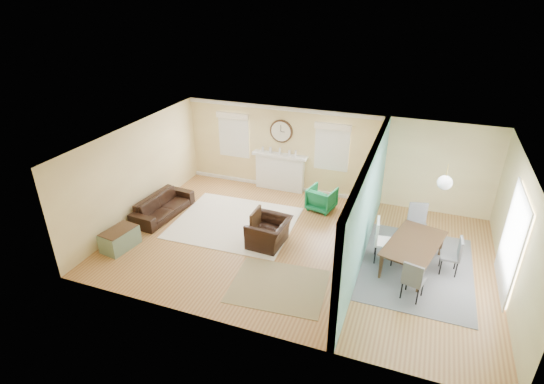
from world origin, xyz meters
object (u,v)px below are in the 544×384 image
object	(u,v)px
sofa	(163,206)
dining_table	(414,255)
eames_chair	(269,232)
credenza	(357,214)
green_chair	(322,199)

from	to	relation	value
sofa	dining_table	distance (m)	6.63
sofa	eames_chair	xyz separation A→B (m)	(3.26, -0.35, 0.05)
credenza	dining_table	xyz separation A→B (m)	(1.51, -1.29, -0.08)
sofa	eames_chair	bearing A→B (deg)	-91.82
sofa	green_chair	size ratio (longest dim) A/B	2.69
eames_chair	green_chair	distance (m)	2.33
eames_chair	dining_table	bearing A→B (deg)	97.55
credenza	green_chair	bearing A→B (deg)	149.01
sofa	green_chair	distance (m)	4.42
green_chair	eames_chair	bearing A→B (deg)	83.57
eames_chair	credenza	size ratio (longest dim) A/B	0.66
eames_chair	green_chair	xyz separation A→B (m)	(0.75, 2.21, -0.00)
eames_chair	dining_table	size ratio (longest dim) A/B	0.56
credenza	eames_chair	bearing A→B (deg)	-140.41
green_chair	credenza	distance (m)	1.30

